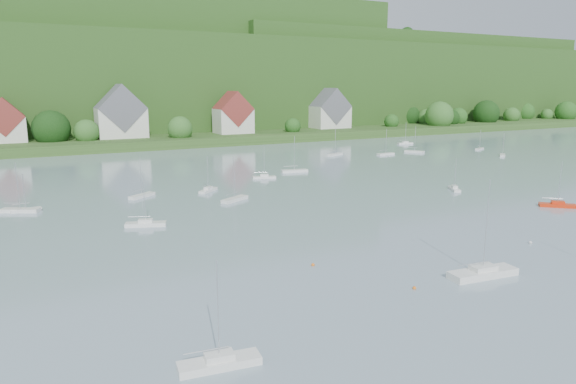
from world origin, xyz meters
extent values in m
cube|color=#2C4C1C|center=(0.00, 200.00, 1.50)|extent=(600.00, 60.00, 3.00)
cube|color=#1E4616|center=(0.00, 275.00, 20.00)|extent=(620.00, 160.00, 40.00)
cube|color=#1E4616|center=(10.00, 270.00, 28.00)|extent=(240.00, 130.00, 60.00)
cube|color=#1E4616|center=(160.00, 255.00, 22.00)|extent=(200.00, 110.00, 48.00)
sphere|color=#194915|center=(218.82, 196.52, 6.33)|extent=(10.24, 10.24, 10.24)
sphere|color=#2F6425|center=(141.50, 180.22, 7.19)|extent=(12.88, 12.88, 12.88)
sphere|color=black|center=(139.35, 197.94, 6.40)|extent=(10.46, 10.46, 10.46)
sphere|color=#194915|center=(118.43, 184.90, 5.10)|extent=(6.45, 6.45, 6.45)
sphere|color=#2F6425|center=(228.18, 189.87, 5.07)|extent=(6.37, 6.37, 6.37)
sphere|color=black|center=(152.01, 194.00, 6.47)|extent=(10.68, 10.68, 10.68)
sphere|color=black|center=(177.90, 186.42, 7.18)|extent=(12.85, 12.85, 12.85)
sphere|color=#2F6425|center=(-6.80, 183.88, 5.66)|extent=(8.19, 8.19, 8.19)
sphere|color=#2F6425|center=(153.96, 190.35, 6.41)|extent=(10.50, 10.50, 10.50)
sphere|color=black|center=(152.76, 184.28, 5.62)|extent=(8.05, 8.05, 8.05)
sphere|color=#2F6425|center=(46.85, 192.08, 6.95)|extent=(12.16, 12.16, 12.16)
sphere|color=#2F6425|center=(22.99, 179.93, 5.84)|extent=(8.73, 8.73, 8.73)
sphere|color=#194915|center=(198.64, 187.75, 5.51)|extent=(7.74, 7.74, 7.74)
sphere|color=#194915|center=(159.04, 186.11, 5.87)|extent=(8.84, 8.84, 8.84)
sphere|color=#194915|center=(235.86, 184.24, 6.67)|extent=(11.28, 11.28, 11.28)
sphere|color=#194915|center=(67.84, 181.69, 5.03)|extent=(6.24, 6.24, 6.24)
sphere|color=black|center=(89.43, 194.54, 5.65)|extent=(8.16, 8.16, 8.16)
sphere|color=#2F6425|center=(144.77, 192.32, 5.63)|extent=(8.09, 8.09, 8.09)
sphere|color=#2F6425|center=(197.13, 187.30, 5.65)|extent=(8.14, 8.14, 8.14)
sphere|color=black|center=(-17.00, 186.36, 6.87)|extent=(11.92, 11.92, 11.92)
sphere|color=#194915|center=(83.40, 244.53, 60.01)|extent=(11.50, 11.50, 11.50)
sphere|color=#194915|center=(60.71, 274.89, 60.56)|extent=(14.65, 14.65, 14.65)
sphere|color=#194915|center=(119.44, 238.58, 59.71)|extent=(9.76, 9.76, 9.76)
sphere|color=#2F6425|center=(114.51, 242.98, 59.58)|extent=(9.00, 9.00, 9.00)
sphere|color=#194915|center=(101.03, 257.97, 59.41)|extent=(8.03, 8.03, 8.03)
sphere|color=#2F6425|center=(176.64, 258.30, 47.67)|extent=(9.52, 9.52, 9.52)
sphere|color=#2F6425|center=(233.20, 259.00, 47.60)|extent=(9.12, 9.12, 9.12)
sphere|color=#2F6425|center=(100.48, 258.36, 48.62)|extent=(14.97, 14.97, 14.97)
sphere|color=black|center=(161.92, 228.86, 47.32)|extent=(7.52, 7.52, 7.52)
sphere|color=#194915|center=(78.67, 255.82, 47.71)|extent=(9.78, 9.78, 9.78)
sphere|color=#194915|center=(119.68, 254.71, 48.10)|extent=(12.02, 12.02, 12.02)
sphere|color=black|center=(137.90, 236.02, 48.02)|extent=(11.57, 11.57, 11.57)
sphere|color=#194915|center=(122.43, 222.73, 48.21)|extent=(12.65, 12.65, 12.65)
sphere|color=#2F6425|center=(142.64, 228.37, 47.45)|extent=(8.28, 8.28, 8.28)
sphere|color=black|center=(167.90, 264.31, 47.31)|extent=(7.47, 7.47, 7.47)
sphere|color=#2F6425|center=(99.14, 247.22, 47.66)|extent=(9.48, 9.48, 9.48)
sphere|color=black|center=(189.44, 271.22, 41.48)|extent=(8.43, 8.43, 8.43)
sphere|color=black|center=(182.06, 244.68, 42.37)|extent=(13.54, 13.54, 13.54)
sphere|color=black|center=(118.67, 252.35, 42.64)|extent=(15.08, 15.08, 15.08)
sphere|color=#2F6425|center=(108.41, 268.02, 42.80)|extent=(15.99, 15.99, 15.99)
sphere|color=black|center=(-3.70, 272.21, 42.75)|extent=(15.72, 15.72, 15.72)
sphere|color=#2F6425|center=(218.40, 301.50, 42.48)|extent=(14.17, 14.17, 14.17)
sphere|color=#194915|center=(10.88, 267.92, 41.84)|extent=(10.54, 10.54, 10.54)
sphere|color=black|center=(233.10, 233.99, 42.47)|extent=(14.14, 14.14, 14.14)
cube|color=silver|center=(-30.00, 189.00, 7.00)|extent=(12.00, 9.00, 8.00)
cube|color=maroon|center=(-30.00, 189.00, 11.00)|extent=(12.00, 9.36, 12.00)
cube|color=silver|center=(5.00, 188.00, 8.00)|extent=(16.00, 11.00, 10.00)
cube|color=#5C5C64|center=(5.00, 188.00, 13.00)|extent=(16.00, 11.44, 16.00)
cube|color=silver|center=(45.00, 186.00, 7.50)|extent=(13.00, 10.00, 9.00)
cube|color=maroon|center=(45.00, 186.00, 12.00)|extent=(13.00, 10.40, 13.00)
cube|color=silver|center=(90.00, 190.00, 7.50)|extent=(15.00, 10.00, 9.00)
cube|color=#5C5C64|center=(90.00, 190.00, 12.00)|extent=(15.00, 10.40, 15.00)
cube|color=white|center=(-15.14, 37.78, 0.31)|extent=(6.27, 2.44, 0.61)
cube|color=white|center=(-15.14, 37.78, 0.86)|extent=(2.27, 1.45, 0.50)
cylinder|color=silver|center=(-15.14, 37.78, 4.43)|extent=(0.10, 0.10, 7.64)
cylinder|color=silver|center=(-16.05, 37.89, 1.51)|extent=(3.35, 0.49, 0.08)
cube|color=white|center=(16.54, 41.94, 0.40)|extent=(8.15, 3.05, 0.80)
cube|color=white|center=(16.54, 41.94, 1.05)|extent=(2.94, 1.84, 0.50)
cylinder|color=silver|center=(16.54, 41.94, 5.77)|extent=(0.10, 0.10, 9.95)
cylinder|color=silver|center=(15.35, 42.06, 1.70)|extent=(4.36, 0.54, 0.08)
cube|color=red|center=(53.96, 59.60, 0.29)|extent=(5.37, 5.08, 0.58)
cube|color=red|center=(53.96, 59.60, 0.83)|extent=(2.26, 2.20, 0.50)
cylinder|color=silver|center=(53.96, 59.60, 4.19)|extent=(0.10, 0.10, 7.23)
cylinder|color=silver|center=(53.32, 60.19, 1.48)|extent=(2.41, 2.19, 0.08)
sphere|color=orange|center=(7.65, 42.68, 0.00)|extent=(0.39, 0.39, 0.39)
sphere|color=orange|center=(2.00, 53.48, 0.00)|extent=(0.40, 0.40, 0.40)
sphere|color=silver|center=(31.67, 47.67, 0.00)|extent=(0.45, 0.45, 0.45)
cube|color=white|center=(95.11, 147.85, 0.29)|extent=(5.88, 2.41, 0.57)
cube|color=white|center=(95.11, 147.85, 0.82)|extent=(2.14, 1.40, 0.50)
cylinder|color=silver|center=(95.11, 147.85, 4.14)|extent=(0.10, 0.10, 7.14)
cylinder|color=silver|center=(94.26, 147.98, 1.47)|extent=(3.12, 0.53, 0.08)
cube|color=white|center=(6.87, 89.72, 0.30)|extent=(5.97, 4.39, 0.59)
cylinder|color=silver|center=(6.87, 89.72, 4.30)|extent=(0.10, 0.10, 7.42)
cylinder|color=silver|center=(6.10, 89.28, 1.49)|extent=(2.87, 1.69, 0.08)
cube|color=white|center=(106.26, 124.41, 0.24)|extent=(4.87, 3.22, 0.48)
cylinder|color=silver|center=(106.26, 124.41, 3.45)|extent=(0.10, 0.10, 5.95)
cylinder|color=silver|center=(105.61, 124.11, 1.38)|extent=(2.41, 1.18, 0.08)
cube|color=white|center=(56.53, 133.74, 0.31)|extent=(6.28, 4.15, 0.61)
cylinder|color=silver|center=(56.53, 133.74, 4.45)|extent=(0.10, 0.10, 7.67)
cylinder|color=silver|center=(55.69, 133.35, 1.51)|extent=(3.09, 1.50, 0.08)
cube|color=white|center=(49.15, 78.56, 0.23)|extent=(3.41, 4.74, 0.47)
cube|color=white|center=(49.15, 78.56, 0.72)|extent=(1.60, 1.88, 0.50)
cylinder|color=silver|center=(49.15, 78.56, 3.40)|extent=(0.10, 0.10, 5.86)
cylinder|color=silver|center=(48.82, 77.95, 1.37)|extent=(1.31, 2.30, 0.08)
cube|color=white|center=(-26.64, 98.24, 0.23)|extent=(4.79, 2.01, 0.46)
cylinder|color=silver|center=(-26.64, 98.24, 3.37)|extent=(0.10, 0.10, 5.81)
cylinder|color=silver|center=(-27.33, 98.14, 1.36)|extent=(2.54, 0.48, 0.08)
cube|color=white|center=(-7.27, 100.61, 0.28)|extent=(5.47, 4.48, 0.56)
cylinder|color=silver|center=(-7.27, 100.61, 4.05)|extent=(0.10, 0.10, 6.98)
cylinder|color=silver|center=(-7.96, 100.13, 1.46)|extent=(2.56, 1.82, 0.08)
cube|color=white|center=(5.36, 99.84, 0.26)|extent=(4.78, 4.48, 0.51)
cube|color=white|center=(5.36, 99.84, 0.76)|extent=(2.01, 1.94, 0.50)
cylinder|color=silver|center=(5.36, 99.84, 3.72)|extent=(0.10, 0.10, 6.41)
cylinder|color=silver|center=(4.79, 99.33, 1.41)|extent=(2.16, 1.93, 0.08)
cube|color=white|center=(-27.50, 98.06, 0.31)|extent=(6.21, 4.38, 0.61)
cylinder|color=silver|center=(-27.50, 98.06, 4.43)|extent=(0.10, 0.10, 7.64)
cylinder|color=silver|center=(-28.31, 98.49, 1.51)|extent=(3.01, 1.65, 0.08)
cube|color=white|center=(-11.20, 79.75, 0.29)|extent=(6.06, 3.52, 0.59)
cube|color=white|center=(-11.20, 79.75, 0.84)|extent=(2.32, 1.77, 0.50)
cylinder|color=silver|center=(-11.20, 79.75, 4.24)|extent=(0.10, 0.10, 7.32)
cylinder|color=silver|center=(-12.02, 80.04, 1.49)|extent=(3.06, 1.16, 0.08)
cube|color=white|center=(70.69, 127.74, 0.28)|extent=(5.76, 1.83, 0.57)
cylinder|color=silver|center=(70.69, 127.74, 4.13)|extent=(0.10, 0.10, 7.12)
cylinder|color=silver|center=(69.84, 127.71, 1.47)|extent=(3.13, 0.21, 0.08)
cube|color=white|center=(82.28, 128.23, 0.30)|extent=(4.76, 5.94, 0.60)
cylinder|color=silver|center=(82.28, 128.23, 4.36)|extent=(0.10, 0.10, 7.52)
cylinder|color=silver|center=(81.78, 128.98, 1.50)|extent=(1.91, 2.79, 0.08)
cube|color=white|center=(21.29, 108.09, 0.26)|extent=(5.38, 2.97, 0.52)
cube|color=white|center=(21.29, 108.09, 0.77)|extent=(2.04, 1.52, 0.50)
cylinder|color=silver|center=(21.29, 108.09, 3.76)|extent=(0.10, 0.10, 6.48)
cylinder|color=silver|center=(20.55, 108.32, 1.42)|extent=(2.74, 0.95, 0.08)
cube|color=white|center=(99.88, 109.90, 0.25)|extent=(4.71, 4.31, 0.50)
cylinder|color=silver|center=(99.88, 109.90, 3.62)|extent=(0.10, 0.10, 6.25)
cylinder|color=silver|center=(99.31, 109.41, 1.40)|extent=(2.14, 1.85, 0.08)
cube|color=white|center=(31.35, 112.48, 0.32)|extent=(6.61, 3.05, 0.64)
cylinder|color=silver|center=(31.35, 112.48, 4.62)|extent=(0.10, 0.10, 7.97)
cylinder|color=silver|center=(30.42, 112.68, 1.54)|extent=(3.45, 0.79, 0.08)
camera|label=1|loc=(-26.76, 4.68, 20.29)|focal=32.29mm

